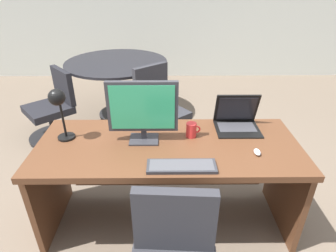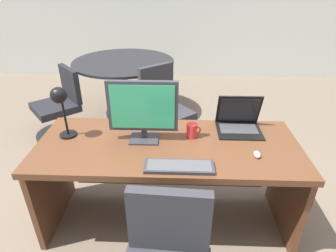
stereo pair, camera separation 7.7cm
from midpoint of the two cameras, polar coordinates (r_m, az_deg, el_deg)
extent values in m
plane|color=#6B5B4C|center=(3.60, -0.83, -0.54)|extent=(12.00, 12.00, 0.00)
cube|color=#56331E|center=(1.95, -1.13, -4.18)|extent=(1.81, 0.73, 0.04)
cube|color=#56331E|center=(2.35, -23.56, -11.34)|extent=(0.04, 0.64, 0.68)
cube|color=#56331E|center=(2.34, 21.66, -11.24)|extent=(0.04, 0.64, 0.68)
cube|color=#56331E|center=(2.37, -1.00, -7.24)|extent=(1.59, 0.02, 0.47)
cube|color=#2D2D33|center=(1.99, -5.95, -2.69)|extent=(0.20, 0.16, 0.01)
cube|color=#2D2D33|center=(1.98, -5.99, -1.51)|extent=(0.04, 0.02, 0.07)
cube|color=#2D2D33|center=(1.87, -6.34, 3.90)|extent=(0.47, 0.04, 0.35)
cube|color=#2D9966|center=(1.86, -6.39, 3.64)|extent=(0.42, 0.00, 0.31)
cube|color=black|center=(2.16, 12.81, -0.61)|extent=(0.32, 0.27, 0.01)
cube|color=#38383D|center=(2.18, 12.72, -0.21)|extent=(0.27, 0.15, 0.00)
cube|color=black|center=(2.19, 12.65, 3.52)|extent=(0.32, 0.09, 0.25)
cube|color=black|center=(2.18, 12.70, 3.38)|extent=(0.28, 0.07, 0.21)
cube|color=#2D2D33|center=(1.72, 1.45, -8.16)|extent=(0.42, 0.13, 0.02)
cube|color=#47474C|center=(1.71, 1.45, -7.86)|extent=(0.39, 0.11, 0.00)
ellipsoid|color=silver|center=(1.91, 16.46, -5.08)|extent=(0.04, 0.07, 0.03)
cylinder|color=black|center=(2.15, -20.77, -2.08)|extent=(0.12, 0.12, 0.01)
cylinder|color=black|center=(2.08, -21.44, 1.29)|extent=(0.02, 0.02, 0.27)
sphere|color=black|center=(1.99, -22.61, 5.37)|extent=(0.11, 0.11, 0.11)
cylinder|color=red|center=(2.00, 3.61, -0.81)|extent=(0.07, 0.07, 0.11)
torus|color=red|center=(2.01, 4.66, -0.67)|extent=(0.06, 0.01, 0.06)
cube|color=#2D2D33|center=(1.55, -0.17, -18.53)|extent=(0.44, 0.09, 0.40)
cylinder|color=black|center=(4.01, -10.04, 2.57)|extent=(0.58, 0.58, 0.04)
cylinder|color=black|center=(3.87, -10.50, 7.40)|extent=(0.08, 0.08, 0.69)
cylinder|color=black|center=(3.76, -10.99, 12.49)|extent=(1.30, 1.30, 0.03)
cylinder|color=black|center=(3.68, -22.53, -1.94)|extent=(0.56, 0.56, 0.04)
cylinder|color=black|center=(3.60, -23.03, 0.37)|extent=(0.05, 0.05, 0.30)
cube|color=black|center=(3.52, -23.61, 3.08)|extent=(0.65, 0.65, 0.08)
cube|color=black|center=(3.50, -21.04, 7.62)|extent=(0.33, 0.37, 0.39)
cylinder|color=black|center=(3.32, -1.56, -2.96)|extent=(0.56, 0.56, 0.04)
cylinder|color=black|center=(3.23, -1.60, -0.53)|extent=(0.05, 0.05, 0.28)
cube|color=#2D2D33|center=(3.15, -1.64, 2.34)|extent=(0.65, 0.65, 0.08)
cube|color=#2D2D33|center=(3.20, -4.17, 8.09)|extent=(0.38, 0.32, 0.47)
camera|label=1|loc=(0.04, -91.16, -0.64)|focal=30.20mm
camera|label=2|loc=(0.04, 88.84, 0.64)|focal=30.20mm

